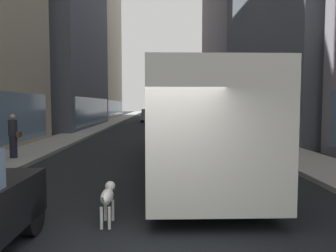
{
  "coord_description": "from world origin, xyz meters",
  "views": [
    {
      "loc": [
        0.16,
        -4.08,
        2.22
      ],
      "look_at": [
        0.48,
        7.81,
        1.4
      ],
      "focal_mm": 33.94,
      "sensor_mm": 36.0,
      "label": 1
    }
  ],
  "objects_px": {
    "car_yellow_taxi": "(167,115)",
    "dalmatian_dog": "(108,196)",
    "car_grey_wagon": "(149,115)",
    "car_blue_hatchback": "(188,119)",
    "transit_bus": "(190,117)",
    "pedestrian_with_handbag": "(13,136)"
  },
  "relations": [
    {
      "from": "car_yellow_taxi",
      "to": "car_blue_hatchback",
      "type": "height_order",
      "value": "same"
    },
    {
      "from": "dalmatian_dog",
      "to": "pedestrian_with_handbag",
      "type": "relative_size",
      "value": 0.57
    },
    {
      "from": "transit_bus",
      "to": "pedestrian_with_handbag",
      "type": "height_order",
      "value": "transit_bus"
    },
    {
      "from": "car_yellow_taxi",
      "to": "pedestrian_with_handbag",
      "type": "height_order",
      "value": "pedestrian_with_handbag"
    },
    {
      "from": "car_blue_hatchback",
      "to": "pedestrian_with_handbag",
      "type": "xyz_separation_m",
      "value": [
        -8.28,
        -16.93,
        0.19
      ]
    },
    {
      "from": "car_grey_wagon",
      "to": "dalmatian_dog",
      "type": "relative_size",
      "value": 4.08
    },
    {
      "from": "pedestrian_with_handbag",
      "to": "car_grey_wagon",
      "type": "bearing_deg",
      "value": 81.22
    },
    {
      "from": "pedestrian_with_handbag",
      "to": "dalmatian_dog",
      "type": "bearing_deg",
      "value": -54.34
    },
    {
      "from": "transit_bus",
      "to": "car_blue_hatchback",
      "type": "height_order",
      "value": "transit_bus"
    },
    {
      "from": "car_grey_wagon",
      "to": "dalmatian_dog",
      "type": "xyz_separation_m",
      "value": [
        0.4,
        -34.21,
        -0.31
      ]
    },
    {
      "from": "transit_bus",
      "to": "car_blue_hatchback",
      "type": "xyz_separation_m",
      "value": [
        1.6,
        18.32,
        -0.96
      ]
    },
    {
      "from": "car_yellow_taxi",
      "to": "transit_bus",
      "type": "bearing_deg",
      "value": -90.0
    },
    {
      "from": "car_yellow_taxi",
      "to": "car_grey_wagon",
      "type": "distance_m",
      "value": 3.09
    },
    {
      "from": "transit_bus",
      "to": "dalmatian_dog",
      "type": "relative_size",
      "value": 11.98
    },
    {
      "from": "car_yellow_taxi",
      "to": "pedestrian_with_handbag",
      "type": "xyz_separation_m",
      "value": [
        -6.68,
        -29.64,
        0.19
      ]
    },
    {
      "from": "car_yellow_taxi",
      "to": "dalmatian_dog",
      "type": "relative_size",
      "value": 4.18
    },
    {
      "from": "car_grey_wagon",
      "to": "car_yellow_taxi",
      "type": "bearing_deg",
      "value": 38.98
    },
    {
      "from": "car_blue_hatchback",
      "to": "pedestrian_with_handbag",
      "type": "relative_size",
      "value": 2.45
    },
    {
      "from": "dalmatian_dog",
      "to": "transit_bus",
      "type": "bearing_deg",
      "value": 68.61
    },
    {
      "from": "car_blue_hatchback",
      "to": "dalmatian_dog",
      "type": "bearing_deg",
      "value": -98.74
    },
    {
      "from": "transit_bus",
      "to": "dalmatian_dog",
      "type": "xyz_separation_m",
      "value": [
        -2.0,
        -5.12,
        -1.26
      ]
    },
    {
      "from": "transit_bus",
      "to": "car_grey_wagon",
      "type": "bearing_deg",
      "value": 94.72
    }
  ]
}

